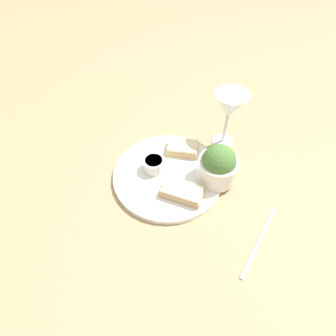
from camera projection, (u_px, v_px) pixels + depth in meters
The scene contains 8 objects.
ground_plane at pixel (168, 176), 0.70m from camera, with size 4.00×4.00×0.00m, color tan.
dinner_plate at pixel (168, 175), 0.69m from camera, with size 0.29×0.29×0.01m.
salad_bowl at pixel (218, 165), 0.64m from camera, with size 0.10×0.10×0.10m.
sauce_ramekin at pixel (154, 164), 0.68m from camera, with size 0.06×0.06×0.04m.
cheese_toast_near at pixel (182, 192), 0.63m from camera, with size 0.11×0.09×0.03m.
cheese_toast_far at pixel (183, 148), 0.73m from camera, with size 0.10×0.09×0.03m.
wine_glass at pixel (230, 107), 0.69m from camera, with size 0.09×0.09×0.16m.
fork at pixel (259, 240), 0.58m from camera, with size 0.04×0.19×0.01m.
Camera 1 is at (-0.30, 0.31, 0.55)m, focal length 28.00 mm.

